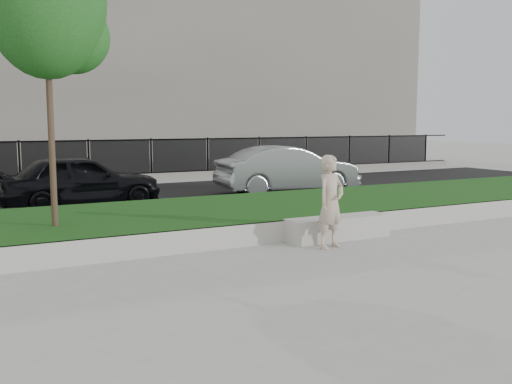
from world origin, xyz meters
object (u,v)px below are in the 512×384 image
man (331,202)px  young_tree (50,7)px  stone_bench (338,228)px  car_silver (288,170)px  car_dark (80,180)px  book (330,216)px

man → young_tree: (-4.22, 2.24, 3.31)m
stone_bench → young_tree: (-4.78, 1.69, 3.91)m
car_silver → man: bearing=159.7°
man → young_tree: bearing=135.8°
man → young_tree: size_ratio=0.32×
car_dark → man: bearing=-158.5°
young_tree → car_silver: (7.41, 4.56, -3.37)m
car_dark → car_silver: size_ratio=0.92×
book → man: bearing=-149.9°
book → car_dark: 7.04m
man → car_dark: bearing=97.7°
man → book: 0.87m
man → book: size_ratio=8.14×
book → young_tree: size_ratio=0.04×
book → car_dark: car_dark is taller
young_tree → car_silver: bearing=31.6°
young_tree → car_silver: young_tree is taller
young_tree → car_dark: 5.79m
book → car_dark: (-3.45, 6.13, 0.28)m
stone_bench → car_dark: bearing=119.8°
man → car_dark: man is taller
book → stone_bench: bearing=-63.7°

